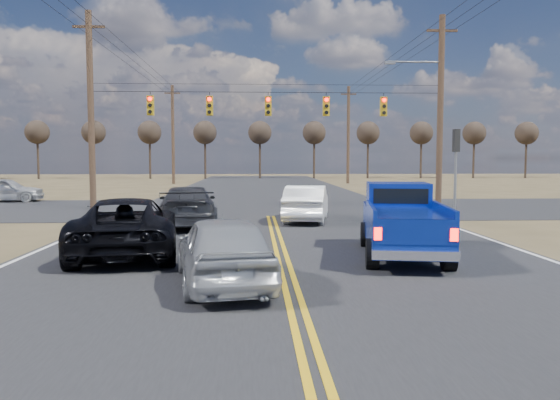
{
  "coord_description": "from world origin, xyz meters",
  "views": [
    {
      "loc": [
        -0.73,
        -10.32,
        2.62
      ],
      "look_at": [
        -0.04,
        4.26,
        1.5
      ],
      "focal_mm": 35.0,
      "sensor_mm": 36.0,
      "label": 1
    }
  ],
  "objects_px": {
    "silver_suv": "(223,250)",
    "cross_car_west": "(5,190)",
    "black_suv": "(127,226)",
    "white_car_queue": "(307,203)",
    "dgrey_car_queue": "(188,206)",
    "pickup_truck": "(402,222)"
  },
  "relations": [
    {
      "from": "pickup_truck",
      "to": "silver_suv",
      "type": "distance_m",
      "value": 5.54
    },
    {
      "from": "silver_suv",
      "to": "black_suv",
      "type": "bearing_deg",
      "value": -62.55
    },
    {
      "from": "white_car_queue",
      "to": "silver_suv",
      "type": "bearing_deg",
      "value": 86.12
    },
    {
      "from": "white_car_queue",
      "to": "dgrey_car_queue",
      "type": "relative_size",
      "value": 0.86
    },
    {
      "from": "pickup_truck",
      "to": "black_suv",
      "type": "xyz_separation_m",
      "value": [
        -7.38,
        0.57,
        -0.15
      ]
    },
    {
      "from": "black_suv",
      "to": "pickup_truck",
      "type": "bearing_deg",
      "value": 167.19
    },
    {
      "from": "silver_suv",
      "to": "dgrey_car_queue",
      "type": "distance_m",
      "value": 10.1
    },
    {
      "from": "pickup_truck",
      "to": "black_suv",
      "type": "distance_m",
      "value": 7.41
    },
    {
      "from": "white_car_queue",
      "to": "cross_car_west",
      "type": "xyz_separation_m",
      "value": [
        -17.08,
        10.79,
        -0.01
      ]
    },
    {
      "from": "pickup_truck",
      "to": "cross_car_west",
      "type": "xyz_separation_m",
      "value": [
        -18.84,
        19.02,
        -0.19
      ]
    },
    {
      "from": "black_suv",
      "to": "dgrey_car_queue",
      "type": "height_order",
      "value": "black_suv"
    },
    {
      "from": "silver_suv",
      "to": "cross_car_west",
      "type": "bearing_deg",
      "value": -67.03
    },
    {
      "from": "black_suv",
      "to": "white_car_queue",
      "type": "bearing_deg",
      "value": -134.7
    },
    {
      "from": "silver_suv",
      "to": "white_car_queue",
      "type": "bearing_deg",
      "value": -113.69
    },
    {
      "from": "pickup_truck",
      "to": "dgrey_car_queue",
      "type": "bearing_deg",
      "value": 142.8
    },
    {
      "from": "black_suv",
      "to": "white_car_queue",
      "type": "xyz_separation_m",
      "value": [
        5.62,
        7.66,
        -0.03
      ]
    },
    {
      "from": "black_suv",
      "to": "dgrey_car_queue",
      "type": "relative_size",
      "value": 1.06
    },
    {
      "from": "silver_suv",
      "to": "black_suv",
      "type": "relative_size",
      "value": 0.78
    },
    {
      "from": "black_suv",
      "to": "cross_car_west",
      "type": "xyz_separation_m",
      "value": [
        -11.46,
        18.45,
        -0.04
      ]
    },
    {
      "from": "silver_suv",
      "to": "cross_car_west",
      "type": "relative_size",
      "value": 1.01
    },
    {
      "from": "pickup_truck",
      "to": "dgrey_car_queue",
      "type": "height_order",
      "value": "pickup_truck"
    },
    {
      "from": "black_suv",
      "to": "white_car_queue",
      "type": "relative_size",
      "value": 1.23
    }
  ]
}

